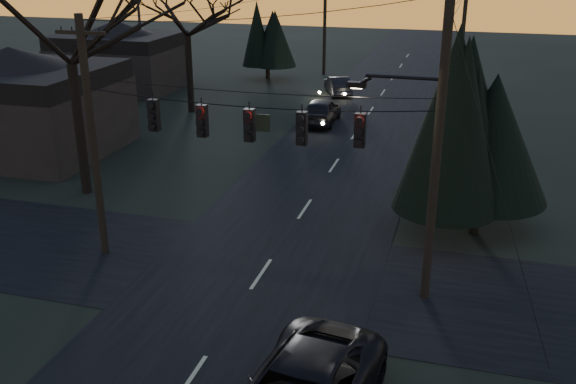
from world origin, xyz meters
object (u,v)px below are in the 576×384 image
(sedan_oncoming_a, at_px, (322,111))
(utility_pole_left, at_px, (106,253))
(evergreen_right, at_px, (485,128))
(utility_pole_far_r, at_px, (456,103))
(sedan_oncoming_b, at_px, (338,86))
(bare_tree_left, at_px, (65,7))
(utility_pole_far_l, at_px, (324,74))
(utility_pole_right, at_px, (424,297))

(sedan_oncoming_a, bearing_deg, utility_pole_left, 78.84)
(evergreen_right, relative_size, sedan_oncoming_a, 1.54)
(utility_pole_far_r, xyz_separation_m, evergreen_right, (1.45, -22.53, 4.24))
(evergreen_right, xyz_separation_m, sedan_oncoming_b, (-10.15, 22.99, -3.57))
(bare_tree_left, relative_size, sedan_oncoming_b, 2.84)
(utility_pole_left, xyz_separation_m, sedan_oncoming_b, (2.80, 28.46, 0.68))
(utility_pole_left, xyz_separation_m, utility_pole_far_l, (0.00, 36.00, 0.00))
(utility_pole_right, height_order, evergreen_right, evergreen_right)
(evergreen_right, distance_m, sedan_oncoming_b, 25.38)
(utility_pole_far_l, distance_m, evergreen_right, 33.43)
(utility_pole_far_r, bearing_deg, evergreen_right, -86.32)
(utility_pole_right, bearing_deg, sedan_oncoming_a, 111.85)
(utility_pole_far_r, xyz_separation_m, sedan_oncoming_a, (-8.00, -8.06, 0.81))
(utility_pole_far_l, distance_m, sedan_oncoming_b, 8.08)
(utility_pole_left, distance_m, bare_tree_left, 10.51)
(utility_pole_far_l, bearing_deg, evergreen_right, -67.02)
(utility_pole_left, xyz_separation_m, bare_tree_left, (-4.05, 5.25, 8.15))
(utility_pole_far_r, distance_m, sedan_oncoming_b, 8.74)
(sedan_oncoming_a, xyz_separation_m, sedan_oncoming_b, (-0.70, 8.52, -0.13))
(utility_pole_far_l, relative_size, bare_tree_left, 0.69)
(utility_pole_far_l, xyz_separation_m, sedan_oncoming_a, (3.50, -16.06, 0.81))
(utility_pole_far_r, bearing_deg, sedan_oncoming_b, 177.00)
(utility_pole_left, bearing_deg, sedan_oncoming_a, 80.03)
(utility_pole_right, xyz_separation_m, sedan_oncoming_a, (-8.00, 19.94, 0.81))
(utility_pole_left, xyz_separation_m, evergreen_right, (12.95, 5.47, 4.24))
(bare_tree_left, bearing_deg, utility_pole_left, -52.31)
(utility_pole_left, xyz_separation_m, utility_pole_far_r, (11.50, 28.00, 0.00))
(utility_pole_right, relative_size, utility_pole_far_r, 1.18)
(utility_pole_far_l, bearing_deg, utility_pole_left, -90.00)
(sedan_oncoming_a, bearing_deg, evergreen_right, 121.93)
(utility_pole_far_l, relative_size, sedan_oncoming_a, 1.69)
(utility_pole_left, bearing_deg, evergreen_right, 22.90)
(utility_pole_far_r, relative_size, bare_tree_left, 0.73)
(evergreen_right, bearing_deg, sedan_oncoming_b, 113.82)
(utility_pole_left, relative_size, sedan_oncoming_a, 1.80)
(utility_pole_far_l, relative_size, sedan_oncoming_b, 1.95)
(sedan_oncoming_b, bearing_deg, utility_pole_right, 83.82)
(sedan_oncoming_a, height_order, sedan_oncoming_b, sedan_oncoming_a)
(evergreen_right, bearing_deg, utility_pole_far_r, 93.68)
(utility_pole_right, relative_size, utility_pole_left, 1.18)
(utility_pole_far_l, bearing_deg, sedan_oncoming_b, -69.64)
(bare_tree_left, bearing_deg, utility_pole_far_r, 55.65)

